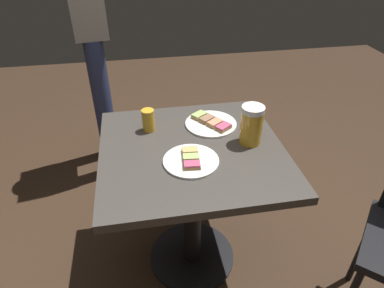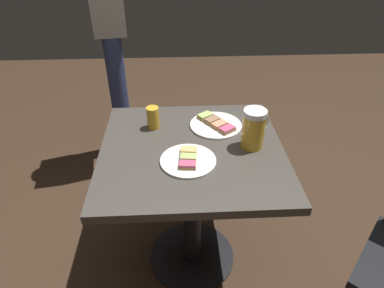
{
  "view_description": "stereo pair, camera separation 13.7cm",
  "coord_description": "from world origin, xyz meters",
  "px_view_note": "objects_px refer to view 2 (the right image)",
  "views": [
    {
      "loc": [
        1.11,
        -0.2,
        1.51
      ],
      "look_at": [
        0.0,
        0.0,
        0.73
      ],
      "focal_mm": 31.31,
      "sensor_mm": 36.0,
      "label": 1
    },
    {
      "loc": [
        1.13,
        -0.06,
        1.51
      ],
      "look_at": [
        0.0,
        0.0,
        0.73
      ],
      "focal_mm": 31.31,
      "sensor_mm": 36.0,
      "label": 2
    }
  ],
  "objects_px": {
    "plate_near": "(216,124)",
    "plate_far": "(188,160)",
    "beer_glass_small": "(153,118)",
    "beer_mug": "(254,129)",
    "patron_standing": "(110,23)"
  },
  "relations": [
    {
      "from": "plate_near",
      "to": "plate_far",
      "type": "xyz_separation_m",
      "value": [
        0.26,
        -0.14,
        -0.0
      ]
    },
    {
      "from": "beer_mug",
      "to": "patron_standing",
      "type": "distance_m",
      "value": 1.16
    },
    {
      "from": "plate_near",
      "to": "plate_far",
      "type": "bearing_deg",
      "value": -28.05
    },
    {
      "from": "plate_near",
      "to": "beer_mug",
      "type": "bearing_deg",
      "value": 39.1
    },
    {
      "from": "beer_mug",
      "to": "patron_standing",
      "type": "height_order",
      "value": "patron_standing"
    },
    {
      "from": "plate_near",
      "to": "patron_standing",
      "type": "xyz_separation_m",
      "value": [
        -0.75,
        -0.55,
        0.26
      ]
    },
    {
      "from": "beer_mug",
      "to": "beer_glass_small",
      "type": "relative_size",
      "value": 1.67
    },
    {
      "from": "beer_mug",
      "to": "patron_standing",
      "type": "bearing_deg",
      "value": -143.04
    },
    {
      "from": "plate_far",
      "to": "patron_standing",
      "type": "distance_m",
      "value": 1.12
    },
    {
      "from": "plate_near",
      "to": "plate_far",
      "type": "height_order",
      "value": "same"
    },
    {
      "from": "beer_mug",
      "to": "beer_glass_small",
      "type": "distance_m",
      "value": 0.45
    },
    {
      "from": "beer_mug",
      "to": "beer_glass_small",
      "type": "xyz_separation_m",
      "value": [
        -0.17,
        -0.42,
        -0.03
      ]
    },
    {
      "from": "plate_near",
      "to": "beer_glass_small",
      "type": "bearing_deg",
      "value": -90.73
    },
    {
      "from": "beer_glass_small",
      "to": "plate_near",
      "type": "bearing_deg",
      "value": 89.27
    },
    {
      "from": "beer_glass_small",
      "to": "patron_standing",
      "type": "height_order",
      "value": "patron_standing"
    }
  ]
}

